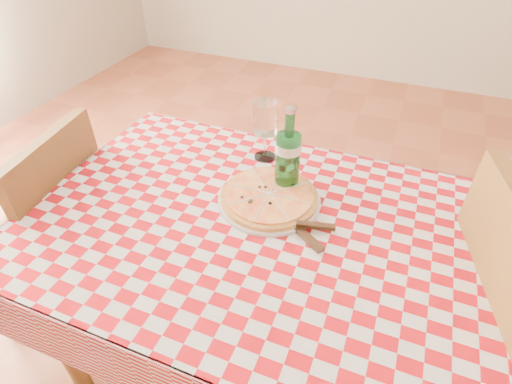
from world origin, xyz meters
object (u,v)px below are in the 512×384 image
dining_table (255,247)px  wine_glass (265,131)px  chair_near (507,332)px  pizza_plate (269,196)px  water_bottle (288,151)px  chair_far (54,227)px

dining_table → wine_glass: wine_glass is taller
dining_table → chair_near: size_ratio=1.21×
pizza_plate → wine_glass: bearing=114.0°
wine_glass → dining_table: bearing=-74.0°
water_bottle → dining_table: bearing=-100.0°
chair_near → water_bottle: (-0.68, 0.13, 0.33)m
dining_table → chair_far: bearing=-175.8°
water_bottle → chair_near: bearing=-11.2°
dining_table → water_bottle: water_bottle is taller
dining_table → wine_glass: 0.39m
water_bottle → wine_glass: 0.19m
pizza_plate → wine_glass: size_ratio=1.48×
chair_far → water_bottle: (0.80, 0.24, 0.38)m
wine_glass → water_bottle: bearing=-48.4°
chair_far → pizza_plate: 0.83m
dining_table → chair_near: (0.71, 0.05, -0.09)m
dining_table → water_bottle: (0.03, 0.18, 0.24)m
chair_near → wine_glass: (-0.80, 0.27, 0.29)m
chair_far → wine_glass: 0.84m
chair_far → water_bottle: bearing=-171.8°
chair_near → chair_far: 1.48m
chair_near → wine_glass: 0.89m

